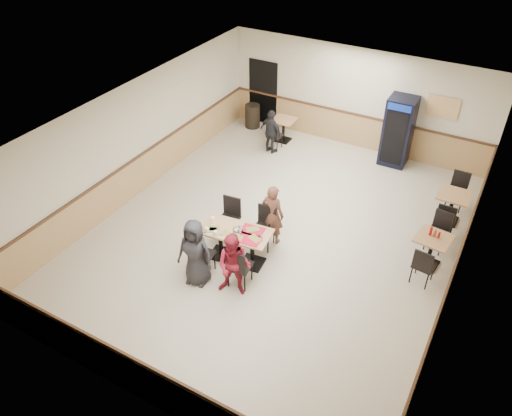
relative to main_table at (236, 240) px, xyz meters
The scene contains 20 objects.
ground 1.40m from the main_table, 73.33° to the left, with size 10.00×10.00×0.00m, color beige.
room_shell 4.35m from the main_table, 60.44° to the left, with size 10.00×10.00×10.00m.
main_table is the anchor object (origin of this frame).
main_chairs 0.06m from the main_table, behind, with size 1.55×1.93×1.03m.
diner_woman_left 1.07m from the main_table, 111.20° to the right, with size 0.76×0.50×1.56m, color black.
diner_woman_right 1.02m from the main_table, 60.92° to the right, with size 0.72×0.56×1.47m, color maroon.
diner_man_opposite 1.07m from the main_table, 68.80° to the left, with size 0.55×0.36×1.51m, color brown.
lone_diner 4.88m from the main_table, 108.88° to the left, with size 0.79×0.33×1.34m, color black.
tabletop_clutter 0.31m from the main_table, 49.14° to the right, with size 1.31×0.79×0.12m.
side_table_near 4.22m from the main_table, 27.07° to the left, with size 0.79×0.79×0.76m.
side_table_near_chair_south 3.98m from the main_table, 19.27° to the left, with size 0.45×0.45×0.96m, color black, non-canonical shape.
side_table_near_chair_north 4.53m from the main_table, 33.92° to the left, with size 0.45×0.45×0.96m, color black, non-canonical shape.
side_table_far 5.34m from the main_table, 44.57° to the left, with size 0.73×0.73×0.78m.
side_table_far_chair_south 4.92m from the main_table, 39.36° to the left, with size 0.46×0.46×0.99m, color black, non-canonical shape.
side_table_far_chair_north 5.80m from the main_table, 48.99° to the left, with size 0.46×0.46×0.99m, color black, non-canonical shape.
condiment_caddy 4.23m from the main_table, 27.86° to the left, with size 0.23×0.06×0.20m.
back_table 5.66m from the main_table, 106.19° to the left, with size 0.68×0.68×0.72m.
back_table_chair_lone 5.11m from the main_table, 108.00° to the left, with size 0.43×0.43×0.92m, color black, non-canonical shape.
pepsi_cooler 6.12m from the main_table, 72.88° to the left, with size 0.76×0.77×1.99m.
trash_bin 6.46m from the main_table, 116.43° to the left, with size 0.48×0.48×0.76m, color black.
Camera 1 is at (4.07, -8.28, 7.54)m, focal length 35.00 mm.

